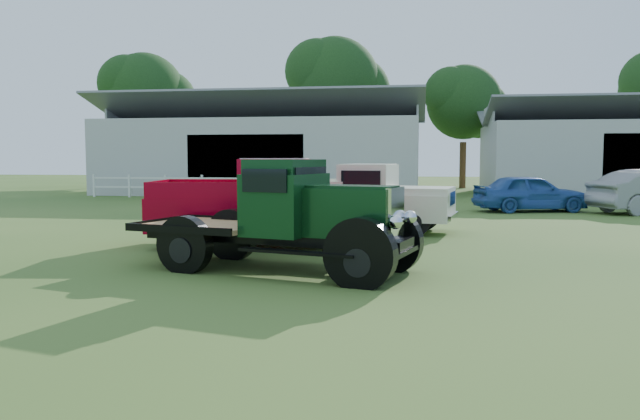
% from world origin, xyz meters
% --- Properties ---
extents(ground, '(120.00, 120.00, 0.00)m').
position_xyz_m(ground, '(0.00, 0.00, 0.00)').
color(ground, '#30531D').
extents(shed_left, '(18.80, 10.20, 5.60)m').
position_xyz_m(shed_left, '(-7.00, 26.00, 2.80)').
color(shed_left, '#A8A8A8').
rests_on(shed_left, ground).
extents(shed_right, '(16.80, 9.20, 5.20)m').
position_xyz_m(shed_right, '(14.00, 27.00, 2.60)').
color(shed_right, '#A8A8A8').
rests_on(shed_right, ground).
extents(fence_rail, '(14.20, 0.16, 1.20)m').
position_xyz_m(fence_rail, '(-8.00, 20.00, 0.60)').
color(fence_rail, white).
rests_on(fence_rail, ground).
extents(tree_a, '(6.30, 6.30, 10.50)m').
position_xyz_m(tree_a, '(-18.00, 33.00, 5.25)').
color(tree_a, black).
rests_on(tree_a, ground).
extents(tree_b, '(6.90, 6.90, 11.50)m').
position_xyz_m(tree_b, '(-4.00, 34.00, 5.75)').
color(tree_b, black).
rests_on(tree_b, ground).
extents(tree_c, '(5.40, 5.40, 9.00)m').
position_xyz_m(tree_c, '(5.00, 33.00, 4.50)').
color(tree_c, black).
rests_on(tree_c, ground).
extents(vintage_flatbed, '(5.49, 3.25, 2.04)m').
position_xyz_m(vintage_flatbed, '(-0.37, 0.25, 1.02)').
color(vintage_flatbed, black).
rests_on(vintage_flatbed, ground).
extents(red_pickup, '(5.95, 2.95, 2.08)m').
position_xyz_m(red_pickup, '(-1.30, 3.41, 1.04)').
color(red_pickup, maroon).
rests_on(red_pickup, ground).
extents(white_pickup, '(5.31, 2.79, 1.86)m').
position_xyz_m(white_pickup, '(0.59, 6.82, 0.93)').
color(white_pickup, beige).
rests_on(white_pickup, ground).
extents(misc_car_blue, '(4.55, 2.79, 1.45)m').
position_xyz_m(misc_car_blue, '(6.33, 14.19, 0.72)').
color(misc_car_blue, '#2954A0').
rests_on(misc_car_blue, ground).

